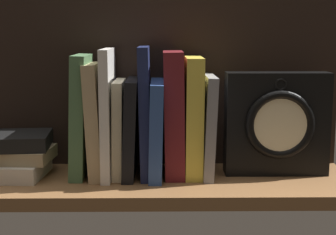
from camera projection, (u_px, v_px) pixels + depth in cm
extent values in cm
cube|color=brown|center=(145.00, 184.00, 101.61)|extent=(82.18, 24.61, 2.50)
cube|color=black|center=(146.00, 76.00, 109.78)|extent=(82.18, 1.20, 38.21)
cube|color=#476B44|center=(81.00, 116.00, 102.00)|extent=(3.66, 12.63, 24.18)
cube|color=tan|center=(96.00, 120.00, 102.17)|extent=(3.48, 13.98, 22.51)
cube|color=silver|center=(108.00, 113.00, 101.97)|extent=(1.90, 15.62, 25.28)
cube|color=beige|center=(119.00, 128.00, 102.51)|extent=(2.22, 12.41, 19.06)
cube|color=black|center=(131.00, 127.00, 102.52)|extent=(3.14, 14.90, 19.36)
cube|color=#192147|center=(143.00, 112.00, 102.02)|extent=(2.54, 13.75, 25.70)
cube|color=#2D4C8E|center=(156.00, 128.00, 102.62)|extent=(2.96, 16.63, 18.92)
cube|color=maroon|center=(174.00, 114.00, 102.18)|extent=(4.22, 12.25, 24.79)
cube|color=gold|center=(193.00, 117.00, 102.32)|extent=(3.50, 12.23, 23.62)
cube|color=gray|center=(208.00, 126.00, 102.66)|extent=(2.70, 13.87, 20.05)
cube|color=black|center=(276.00, 123.00, 103.24)|extent=(20.60, 5.26, 20.60)
torus|color=black|center=(280.00, 125.00, 100.20)|extent=(13.61, 1.67, 13.61)
cylinder|color=beige|center=(280.00, 125.00, 100.20)|extent=(10.98, 0.60, 10.98)
cube|color=black|center=(281.00, 132.00, 99.93)|extent=(0.54, 0.30, 2.70)
cube|color=black|center=(290.00, 120.00, 99.57)|extent=(3.96, 0.30, 2.22)
torus|color=black|center=(281.00, 85.00, 99.30)|extent=(2.44, 0.44, 2.44)
cube|color=beige|center=(10.00, 169.00, 102.37)|extent=(14.54, 13.56, 3.18)
cube|color=#9E8966|center=(11.00, 154.00, 102.16)|extent=(16.57, 11.36, 2.54)
cube|color=black|center=(14.00, 141.00, 102.00)|extent=(14.79, 12.58, 2.89)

